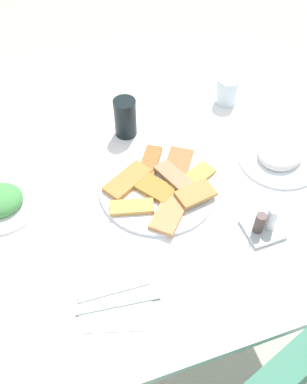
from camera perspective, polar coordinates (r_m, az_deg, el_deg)
name	(u,v)px	position (r m, az deg, el deg)	size (l,w,h in m)	color
ground_plane	(151,317)	(1.76, -0.28, -16.27)	(6.00, 6.00, 0.00)	#B6B3A3
dining_table	(151,224)	(1.20, -0.39, -4.26)	(1.11, 0.83, 0.71)	white
pide_platter	(159,186)	(1.17, 0.73, 0.78)	(0.33, 0.33, 0.04)	white
salad_plate_greens	(280,155)	(1.29, 16.42, 4.74)	(0.24, 0.24, 0.06)	white
salad_plate_rice	(0,202)	(1.19, -19.65, -1.25)	(0.19, 0.19, 0.06)	white
soda_can	(125,118)	(1.29, -3.77, 9.81)	(0.07, 0.07, 0.12)	black
drinking_glass	(227,91)	(1.44, 9.74, 13.10)	(0.07, 0.07, 0.09)	silver
paper_napkin	(116,297)	(1.00, -4.94, -13.77)	(0.16, 0.16, 0.00)	white
fork	(114,290)	(1.01, -5.24, -12.79)	(0.17, 0.02, 0.01)	silver
spoon	(119,304)	(0.99, -4.67, -14.56)	(0.19, 0.01, 0.01)	silver
condiment_caddy	(264,225)	(1.11, 14.47, -4.28)	(0.09, 0.09, 0.08)	#B2B2B7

